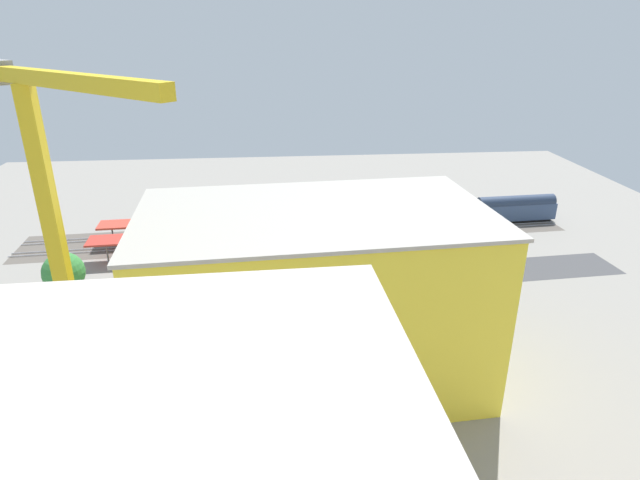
% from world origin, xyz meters
% --- Properties ---
extents(ground_plane, '(173.01, 173.01, 0.00)m').
position_xyz_m(ground_plane, '(0.00, 0.00, 0.00)').
color(ground_plane, gray).
rests_on(ground_plane, ground).
extents(rail_bed, '(108.77, 20.42, 0.01)m').
position_xyz_m(rail_bed, '(0.00, -19.35, 0.00)').
color(rail_bed, '#5B544C').
rests_on(rail_bed, ground).
extents(street_asphalt, '(108.48, 15.87, 0.01)m').
position_xyz_m(street_asphalt, '(0.00, 3.34, 0.00)').
color(street_asphalt, '#424244').
rests_on(street_asphalt, ground).
extents(track_rails, '(107.92, 14.01, 0.12)m').
position_xyz_m(track_rails, '(0.00, -19.35, 0.18)').
color(track_rails, '#9E9EA8').
rests_on(track_rails, ground).
extents(platform_canopy_near, '(60.85, 8.91, 4.29)m').
position_xyz_m(platform_canopy_near, '(7.93, -10.63, 4.09)').
color(platform_canopy_near, '#B73328').
rests_on(platform_canopy_near, ground).
extents(platform_canopy_far, '(47.77, 7.74, 4.21)m').
position_xyz_m(platform_canopy_far, '(14.93, -18.41, 3.99)').
color(platform_canopy_far, '#C63D2D').
rests_on(platform_canopy_far, ground).
extents(locomotive, '(16.33, 3.89, 5.26)m').
position_xyz_m(locomotive, '(-25.37, -22.14, 1.90)').
color(locomotive, black).
rests_on(locomotive, ground).
extents(passenger_coach, '(17.63, 4.14, 5.80)m').
position_xyz_m(passenger_coach, '(-45.97, -22.13, 3.03)').
color(passenger_coach, black).
rests_on(passenger_coach, ground).
extents(freight_coach_far, '(16.82, 3.96, 5.92)m').
position_xyz_m(freight_coach_far, '(10.82, -16.58, 3.11)').
color(freight_coach_far, black).
rests_on(freight_coach_far, ground).
extents(parked_car_0, '(4.63, 2.37, 1.81)m').
position_xyz_m(parked_car_0, '(-17.91, -0.41, 0.80)').
color(parked_car_0, black).
rests_on(parked_car_0, ground).
extents(parked_car_1, '(4.55, 2.27, 1.70)m').
position_xyz_m(parked_car_1, '(-11.29, 0.34, 0.75)').
color(parked_car_1, black).
rests_on(parked_car_1, ground).
extents(parked_car_2, '(4.26, 2.03, 1.72)m').
position_xyz_m(parked_car_2, '(-4.69, -0.24, 0.76)').
color(parked_car_2, black).
rests_on(parked_car_2, ground).
extents(parked_car_3, '(4.33, 1.96, 1.64)m').
position_xyz_m(parked_car_3, '(2.78, 0.53, 0.72)').
color(parked_car_3, black).
rests_on(parked_car_3, ground).
extents(construction_building, '(38.71, 23.92, 20.60)m').
position_xyz_m(construction_building, '(0.95, 26.93, 10.30)').
color(construction_building, yellow).
rests_on(construction_building, ground).
extents(construction_roof_slab, '(39.35, 24.55, 0.40)m').
position_xyz_m(construction_roof_slab, '(0.95, 26.93, 20.80)').
color(construction_roof_slab, '#ADA89E').
rests_on(construction_roof_slab, construction_building).
extents(tower_crane, '(19.19, 17.80, 36.63)m').
position_xyz_m(tower_crane, '(24.21, 34.35, 21.36)').
color(tower_crane, gray).
rests_on(tower_crane, ground).
extents(box_truck_0, '(9.98, 3.21, 3.26)m').
position_xyz_m(box_truck_0, '(-14.43, 11.95, 1.62)').
color(box_truck_0, black).
rests_on(box_truck_0, ground).
extents(box_truck_1, '(8.59, 3.56, 3.31)m').
position_xyz_m(box_truck_1, '(-6.13, 11.20, 1.64)').
color(box_truck_1, black).
rests_on(box_truck_1, ground).
extents(street_tree_0, '(4.45, 4.45, 7.71)m').
position_xyz_m(street_tree_0, '(-20.09, 8.09, 5.44)').
color(street_tree_0, brown).
rests_on(street_tree_0, ground).
extents(street_tree_1, '(6.27, 6.27, 7.96)m').
position_xyz_m(street_tree_1, '(8.86, 8.93, 4.82)').
color(street_tree_1, brown).
rests_on(street_tree_1, ground).
extents(street_tree_2, '(5.97, 5.97, 8.94)m').
position_xyz_m(street_tree_2, '(36.17, 7.75, 5.93)').
color(street_tree_2, brown).
rests_on(street_tree_2, ground).
extents(street_tree_3, '(4.85, 4.85, 7.30)m').
position_xyz_m(street_tree_3, '(-17.59, 8.86, 4.85)').
color(street_tree_3, brown).
rests_on(street_tree_3, ground).
extents(traffic_light, '(0.50, 0.36, 7.34)m').
position_xyz_m(traffic_light, '(6.29, -1.11, 4.79)').
color(traffic_light, '#333333').
rests_on(traffic_light, ground).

